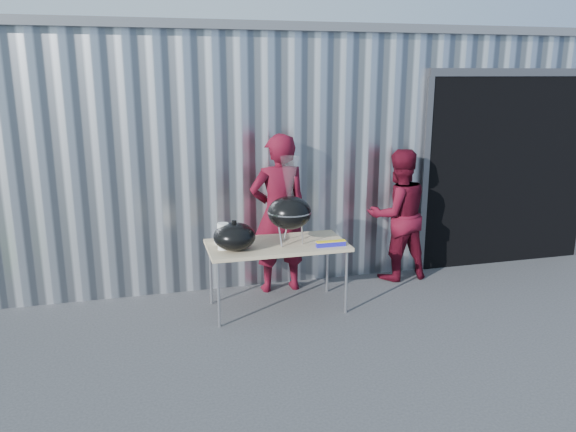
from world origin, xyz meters
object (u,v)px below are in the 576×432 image
object	(u,v)px
person_bystander	(398,215)
kettle_grill	(290,206)
person_cook	(279,214)
folding_table	(277,247)

from	to	relation	value
person_bystander	kettle_grill	bearing A→B (deg)	17.73
kettle_grill	person_bystander	world-z (taller)	kettle_grill
kettle_grill	person_cook	size ratio (longest dim) A/B	0.50
kettle_grill	person_bystander	bearing A→B (deg)	20.98
person_bystander	folding_table	bearing A→B (deg)	15.06
folding_table	kettle_grill	bearing A→B (deg)	-16.55
folding_table	person_cook	world-z (taller)	person_cook
person_cook	person_bystander	xyz separation A→B (m)	(1.54, 0.01, -0.12)
folding_table	person_bystander	xyz separation A→B (m)	(1.69, 0.56, 0.11)
folding_table	person_cook	size ratio (longest dim) A/B	0.80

